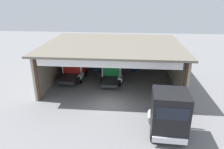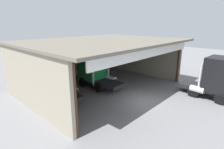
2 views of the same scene
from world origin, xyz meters
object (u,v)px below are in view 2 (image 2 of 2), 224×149
truck_black_right_bay (218,77)px  tool_cart (57,79)px  truck_red_center_bay (52,78)px  oil_drum (93,71)px  truck_green_yard_outside (95,69)px

truck_black_right_bay → tool_cart: truck_black_right_bay is taller
truck_red_center_bay → truck_black_right_bay: bearing=-44.5°
truck_black_right_bay → oil_drum: truck_black_right_bay is taller
truck_red_center_bay → tool_cart: bearing=57.4°
truck_black_right_bay → truck_red_center_bay: bearing=-45.0°
truck_red_center_bay → truck_green_yard_outside: size_ratio=1.04×
truck_green_yard_outside → tool_cart: (-2.46, 3.55, -1.33)m
tool_cart → truck_black_right_bay: bearing=-61.7°
truck_green_yard_outside → truck_black_right_bay: size_ratio=1.04×
oil_drum → truck_black_right_bay: bearing=-80.2°
truck_red_center_bay → truck_green_yard_outside: (4.75, -0.35, -0.02)m
truck_red_center_bay → truck_black_right_bay: size_ratio=1.08×
truck_red_center_bay → tool_cart: truck_red_center_bay is taller
truck_black_right_bay → tool_cart: (-7.50, 13.94, -1.45)m
oil_drum → truck_red_center_bay: bearing=-157.7°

